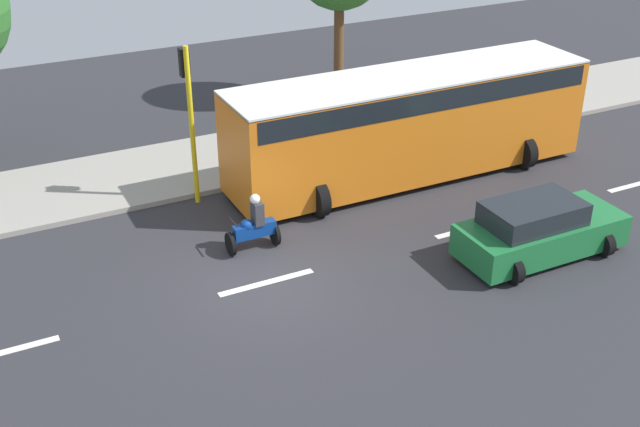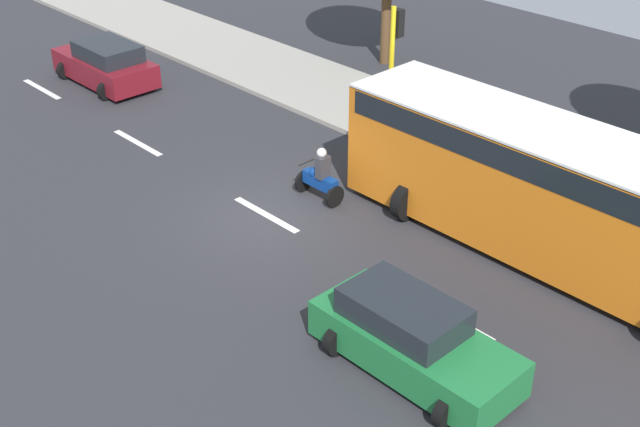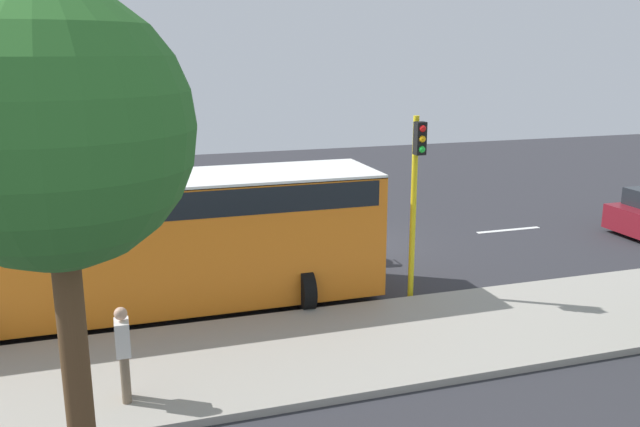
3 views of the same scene
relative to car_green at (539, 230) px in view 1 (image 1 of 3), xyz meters
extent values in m
cube|color=#2D2D33|center=(1.84, 6.54, -0.76)|extent=(40.00, 60.00, 0.10)
cube|color=#9E998E|center=(8.84, 6.54, -0.64)|extent=(4.00, 60.00, 0.15)
cube|color=white|center=(1.84, -5.46, -0.70)|extent=(0.20, 2.40, 0.01)
cube|color=white|center=(1.84, 0.54, -0.70)|extent=(0.20, 2.40, 0.01)
cube|color=white|center=(1.84, 6.54, -0.70)|extent=(0.20, 2.40, 0.01)
cube|color=white|center=(1.84, 12.54, -0.70)|extent=(0.20, 2.40, 0.01)
cube|color=#1E7238|center=(0.00, -0.08, -0.15)|extent=(1.71, 4.27, 0.80)
cube|color=#1E2328|center=(0.00, 0.26, 0.53)|extent=(1.43, 2.39, 0.56)
cylinder|color=black|center=(0.74, -1.49, -0.39)|extent=(0.64, 0.22, 0.64)
cylinder|color=black|center=(-0.74, -1.49, -0.39)|extent=(0.64, 0.22, 0.64)
cylinder|color=black|center=(0.74, 1.33, -0.39)|extent=(0.64, 0.22, 0.64)
cylinder|color=black|center=(-0.74, 1.33, -0.39)|extent=(0.64, 0.22, 0.64)
cube|color=orange|center=(5.44, 0.40, 0.94)|extent=(2.50, 11.00, 2.90)
cube|color=black|center=(5.44, 0.40, 2.04)|extent=(2.52, 10.56, 0.60)
cube|color=white|center=(5.44, 0.40, 2.41)|extent=(2.50, 11.00, 0.08)
cylinder|color=black|center=(4.34, 3.92, -0.21)|extent=(1.00, 0.30, 1.00)
cylinder|color=black|center=(6.54, 3.92, -0.21)|extent=(1.00, 0.30, 1.00)
cylinder|color=black|center=(4.34, -3.12, -0.21)|extent=(1.00, 0.30, 1.00)
cylinder|color=black|center=(6.54, -3.12, -0.21)|extent=(1.00, 0.30, 1.00)
cylinder|color=black|center=(3.43, 6.82, -0.41)|extent=(0.60, 0.10, 0.60)
cylinder|color=black|center=(3.43, 5.62, -0.41)|extent=(0.60, 0.10, 0.60)
cube|color=navy|center=(3.43, 6.17, -0.16)|extent=(0.28, 1.10, 0.36)
sphere|color=navy|center=(3.43, 6.37, 0.02)|extent=(0.32, 0.32, 0.32)
cylinder|color=black|center=(3.43, 6.72, 0.19)|extent=(0.55, 0.04, 0.04)
cube|color=#333338|center=(3.43, 6.07, 0.29)|extent=(0.36, 0.24, 0.60)
sphere|color=silver|center=(3.43, 6.12, 0.69)|extent=(0.26, 0.26, 0.26)
cylinder|color=#72604C|center=(9.72, -0.24, -0.14)|extent=(0.16, 0.16, 0.85)
cylinder|color=#72604C|center=(9.92, -0.24, -0.14)|extent=(0.16, 0.16, 0.85)
cube|color=silver|center=(9.82, -0.24, 0.59)|extent=(0.40, 0.24, 0.60)
sphere|color=tan|center=(9.82, -0.24, 1.02)|extent=(0.22, 0.22, 0.22)
cylinder|color=yellow|center=(6.59, 6.62, 1.54)|extent=(0.14, 0.14, 4.50)
cube|color=black|center=(6.81, 6.62, 3.29)|extent=(0.24, 0.24, 0.76)
sphere|color=red|center=(6.93, 6.62, 3.53)|extent=(0.16, 0.16, 0.16)
sphere|color=#F2A50C|center=(6.93, 6.62, 3.29)|extent=(0.16, 0.16, 0.16)
sphere|color=green|center=(6.93, 6.62, 3.05)|extent=(0.16, 0.16, 0.16)
cylinder|color=brown|center=(12.22, -0.84, 1.24)|extent=(0.36, 0.36, 3.90)
camera|label=1|loc=(-12.94, 12.52, 9.60)|focal=44.81mm
camera|label=2|loc=(-10.26, -8.12, 10.37)|focal=47.51mm
camera|label=3|loc=(20.60, -0.20, 5.29)|focal=37.16mm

